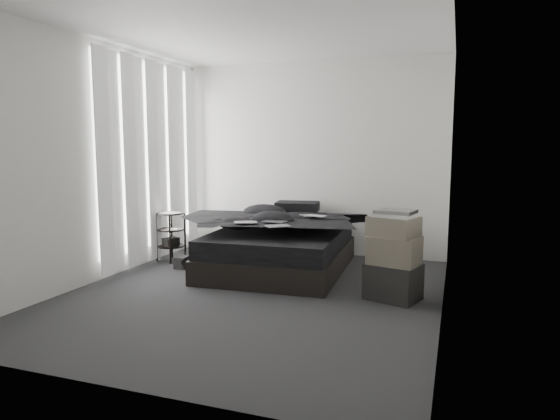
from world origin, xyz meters
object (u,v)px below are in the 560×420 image
(laptop, at_px, (311,211))
(box_lower, at_px, (393,281))
(side_stand, at_px, (171,237))
(bed, at_px, (280,259))

(laptop, height_order, box_lower, laptop)
(laptop, bearing_deg, side_stand, -162.17)
(side_stand, distance_m, box_lower, 2.99)
(bed, distance_m, laptop, 0.69)
(box_lower, bearing_deg, side_stand, 166.33)
(laptop, height_order, side_stand, laptop)
(bed, distance_m, box_lower, 1.60)
(laptop, distance_m, side_stand, 1.89)
(bed, bearing_deg, side_stand, 177.94)
(side_stand, bearing_deg, bed, 1.10)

